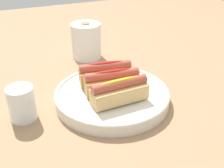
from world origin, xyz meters
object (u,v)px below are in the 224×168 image
Objects in this scene: serving_bowl at (112,95)px; water_glass at (22,105)px; hotdog_back at (112,82)px; paper_towel_roll at (86,41)px; hotdog_front at (119,91)px; hotdog_side at (105,73)px.

serving_bowl is 3.58× the size of water_glass.
serving_bowl is at bearing 173.66° from hotdog_back.
paper_towel_roll is at bearing 83.38° from hotdog_back.
hotdog_back is 1.16× the size of paper_towel_roll.
serving_bowl is 2.13× the size of hotdog_front.
serving_bowl is 2.08× the size of hotdog_back.
hotdog_front is 1.13× the size of paper_towel_roll.
hotdog_front is 1.68× the size of water_glass.
paper_towel_roll is at bearing 47.53° from water_glass.
hotdog_back and hotdog_side have the same top height.
hotdog_side is 1.74× the size of water_glass.
hotdog_back is at bearing 86.54° from hotdog_front.
hotdog_side is 0.27m from paper_towel_roll.
water_glass is at bearing 175.82° from serving_bowl.
water_glass is 0.67× the size of paper_towel_roll.
serving_bowl is at bearing 86.54° from hotdog_front.
water_glass is at bearing -132.47° from paper_towel_roll.
serving_bowl is 2.41× the size of paper_towel_roll.
hotdog_front is 0.38m from paper_towel_roll.
hotdog_back is at bearing -96.62° from paper_towel_roll.
hotdog_side reaches higher than water_glass.
water_glass reaches higher than serving_bowl.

